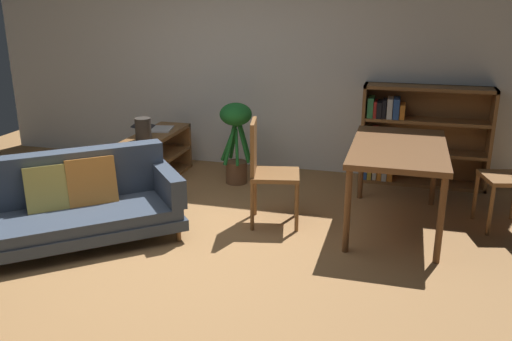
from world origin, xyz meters
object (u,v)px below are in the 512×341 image
(open_laptop, at_px, (155,128))
(dining_chair_near, at_px, (267,167))
(media_console, at_px, (154,158))
(potted_floor_plant, at_px, (236,134))
(fabric_couch, at_px, (73,203))
(dining_table, at_px, (398,154))
(bookshelf, at_px, (414,136))
(desk_speaker, at_px, (143,129))

(open_laptop, relative_size, dining_chair_near, 0.50)
(media_console, distance_m, potted_floor_plant, 1.00)
(fabric_couch, xyz_separation_m, media_console, (-0.02, 1.63, -0.06))
(fabric_couch, xyz_separation_m, potted_floor_plant, (0.91, 1.83, 0.24))
(media_console, xyz_separation_m, open_laptop, (-0.08, 0.23, 0.30))
(dining_table, bearing_deg, bookshelf, 83.66)
(fabric_couch, height_order, open_laptop, fabric_couch)
(fabric_couch, xyz_separation_m, bookshelf, (2.86, 2.41, 0.21))
(media_console, bearing_deg, potted_floor_plant, 12.61)
(fabric_couch, xyz_separation_m, desk_speaker, (-0.00, 1.38, 0.34))
(bookshelf, bearing_deg, dining_chair_near, -129.45)
(desk_speaker, xyz_separation_m, dining_table, (2.71, -0.33, 0.02))
(dining_chair_near, bearing_deg, fabric_couch, -152.30)
(media_console, xyz_separation_m, dining_table, (2.72, -0.57, 0.43))
(desk_speaker, xyz_separation_m, dining_chair_near, (1.54, -0.57, -0.13))
(fabric_couch, relative_size, dining_table, 1.30)
(open_laptop, relative_size, desk_speaker, 2.03)
(potted_floor_plant, bearing_deg, dining_chair_near, -58.72)
(fabric_couch, height_order, dining_chair_near, dining_chair_near)
(dining_chair_near, bearing_deg, potted_floor_plant, 121.28)
(desk_speaker, height_order, bookshelf, bookshelf)
(fabric_couch, xyz_separation_m, dining_chair_near, (1.54, 0.81, 0.21))
(fabric_couch, distance_m, open_laptop, 1.87)
(media_console, bearing_deg, open_laptop, 109.12)
(bookshelf, bearing_deg, desk_speaker, -160.21)
(potted_floor_plant, xyz_separation_m, dining_chair_near, (0.62, -1.03, -0.03))
(desk_speaker, bearing_deg, dining_table, -6.93)
(open_laptop, height_order, bookshelf, bookshelf)
(media_console, relative_size, dining_table, 0.90)
(potted_floor_plant, height_order, bookshelf, bookshelf)
(fabric_couch, relative_size, open_laptop, 3.77)
(fabric_couch, bearing_deg, bookshelf, 40.16)
(fabric_couch, height_order, potted_floor_plant, potted_floor_plant)
(fabric_couch, height_order, dining_table, dining_table)
(potted_floor_plant, relative_size, bookshelf, 0.67)
(desk_speaker, height_order, dining_table, desk_speaker)
(potted_floor_plant, bearing_deg, open_laptop, 179.03)
(media_console, xyz_separation_m, bookshelf, (2.88, 0.79, 0.27))
(open_laptop, bearing_deg, dining_table, -15.93)
(dining_chair_near, bearing_deg, bookshelf, 50.55)
(open_laptop, relative_size, dining_table, 0.35)
(potted_floor_plant, bearing_deg, dining_table, -23.58)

